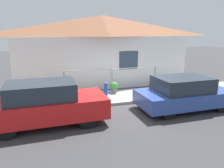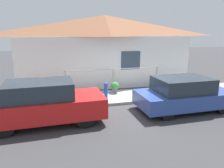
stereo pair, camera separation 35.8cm
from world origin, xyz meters
The scene contains 9 objects.
ground_plane centered at (0.00, 0.00, 0.00)m, with size 60.00×60.00×0.00m, color #38383A.
sidewalk centered at (0.00, 1.02, 0.06)m, with size 24.00×2.04×0.12m.
house centered at (0.00, 3.76, 3.21)m, with size 10.08×2.23×4.02m.
fence centered at (0.00, 1.89, 0.78)m, with size 4.90×0.10×1.20m.
car_left centered at (-3.28, -1.18, 0.75)m, with size 4.10×1.88×1.51m.
car_right centered at (2.14, -1.18, 0.67)m, with size 3.92×1.87×1.36m.
fire_hydrant centered at (-0.74, 0.41, 0.56)m, with size 0.37×0.17×0.84m.
potted_plant_near_hydrant centered at (-0.02, 1.50, 0.46)m, with size 0.41×0.41×0.58m.
potted_plant_by_fence centered at (-3.23, 1.16, 0.39)m, with size 0.37×0.37×0.49m.
Camera 2 is at (-2.76, -8.67, 3.15)m, focal length 35.00 mm.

